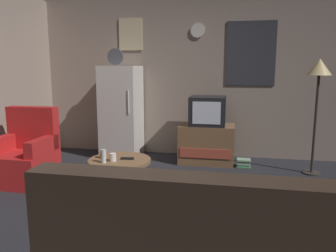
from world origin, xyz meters
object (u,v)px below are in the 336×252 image
(fridge, at_px, (121,112))
(standing_lamp, at_px, (319,76))
(mug_ceramic_tan, at_px, (103,154))
(tv_stand, at_px, (207,144))
(crt_tv, at_px, (208,111))
(armchair, at_px, (26,156))
(coffee_table, at_px, (120,177))
(mug_ceramic_white, at_px, (113,157))
(book_stack, at_px, (244,163))
(wine_glass, at_px, (103,156))
(remote_control, at_px, (127,158))

(fridge, distance_m, standing_lamp, 3.01)
(fridge, height_order, mug_ceramic_tan, fridge)
(mug_ceramic_tan, bearing_deg, tv_stand, 55.10)
(tv_stand, distance_m, mug_ceramic_tan, 1.89)
(crt_tv, distance_m, mug_ceramic_tan, 1.92)
(crt_tv, relative_size, armchair, 0.56)
(coffee_table, height_order, mug_ceramic_tan, mug_ceramic_tan)
(crt_tv, relative_size, mug_ceramic_tan, 6.00)
(mug_ceramic_tan, relative_size, armchair, 0.09)
(fridge, bearing_deg, crt_tv, -4.61)
(crt_tv, relative_size, mug_ceramic_white, 6.00)
(coffee_table, bearing_deg, tv_stand, 60.55)
(armchair, bearing_deg, mug_ceramic_white, -13.09)
(tv_stand, xyz_separation_m, book_stack, (0.57, -0.15, -0.24))
(crt_tv, relative_size, coffee_table, 0.75)
(armchair, bearing_deg, wine_glass, -17.35)
(crt_tv, height_order, mug_ceramic_tan, crt_tv)
(standing_lamp, height_order, armchair, standing_lamp)
(fridge, relative_size, armchair, 1.84)
(tv_stand, height_order, book_stack, tv_stand)
(book_stack, bearing_deg, mug_ceramic_white, -135.11)
(crt_tv, height_order, book_stack, crt_tv)
(tv_stand, distance_m, remote_control, 1.73)
(fridge, height_order, armchair, fridge)
(crt_tv, distance_m, standing_lamp, 1.61)
(wine_glass, xyz_separation_m, armchair, (-1.23, 0.38, -0.17))
(book_stack, bearing_deg, fridge, 172.50)
(fridge, xyz_separation_m, crt_tv, (1.43, -0.12, 0.06))
(mug_ceramic_tan, xyz_separation_m, remote_control, (0.29, 0.01, -0.03))
(fridge, distance_m, coffee_table, 1.83)
(tv_stand, bearing_deg, remote_control, -117.17)
(remote_control, bearing_deg, fridge, 103.07)
(crt_tv, relative_size, remote_control, 3.60)
(standing_lamp, bearing_deg, fridge, 172.46)
(armchair, bearing_deg, coffee_table, -9.16)
(standing_lamp, distance_m, mug_ceramic_white, 2.92)
(standing_lamp, bearing_deg, mug_ceramic_tan, -153.74)
(coffee_table, relative_size, remote_control, 4.80)
(standing_lamp, distance_m, armchair, 4.01)
(tv_stand, distance_m, coffee_table, 1.78)
(fridge, height_order, remote_control, fridge)
(tv_stand, relative_size, mug_ceramic_tan, 9.33)
(mug_ceramic_white, height_order, armchair, armchair)
(standing_lamp, bearing_deg, wine_glass, -149.98)
(coffee_table, distance_m, book_stack, 2.02)
(crt_tv, height_order, coffee_table, crt_tv)
(standing_lamp, distance_m, book_stack, 1.60)
(remote_control, bearing_deg, crt_tv, 54.69)
(mug_ceramic_white, height_order, book_stack, mug_ceramic_white)
(mug_ceramic_tan, distance_m, book_stack, 2.20)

